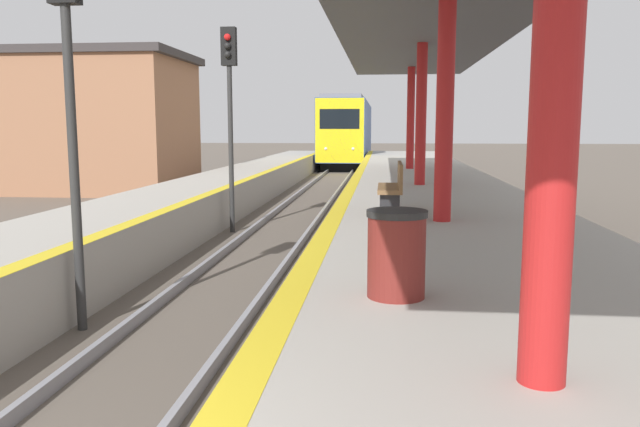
{
  "coord_description": "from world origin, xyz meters",
  "views": [
    {
      "loc": [
        2.5,
        -1.97,
        2.59
      ],
      "look_at": [
        0.71,
        15.6,
        0.14
      ],
      "focal_mm": 35.0,
      "sensor_mm": 36.0,
      "label": 1
    }
  ],
  "objects_px": {
    "signal_near": "(67,57)",
    "bench": "(393,186)",
    "train": "(348,132)",
    "signal_mid": "(230,92)",
    "trash_bin": "(396,254)"
  },
  "relations": [
    {
      "from": "train",
      "to": "trash_bin",
      "type": "xyz_separation_m",
      "value": [
        2.63,
        -38.62,
        -0.86
      ]
    },
    {
      "from": "signal_near",
      "to": "bench",
      "type": "relative_size",
      "value": 3.15
    },
    {
      "from": "signal_near",
      "to": "train",
      "type": "bearing_deg",
      "value": 87.92
    },
    {
      "from": "signal_near",
      "to": "trash_bin",
      "type": "xyz_separation_m",
      "value": [
        3.98,
        -1.69,
        -2.01
      ]
    },
    {
      "from": "train",
      "to": "bench",
      "type": "bearing_deg",
      "value": -85.3
    },
    {
      "from": "train",
      "to": "signal_near",
      "type": "distance_m",
      "value": 36.97
    },
    {
      "from": "signal_near",
      "to": "signal_mid",
      "type": "height_order",
      "value": "same"
    },
    {
      "from": "signal_mid",
      "to": "bench",
      "type": "distance_m",
      "value": 5.51
    },
    {
      "from": "signal_near",
      "to": "signal_mid",
      "type": "xyz_separation_m",
      "value": [
        0.11,
        7.62,
        0.0
      ]
    },
    {
      "from": "train",
      "to": "signal_near",
      "type": "bearing_deg",
      "value": -92.08
    },
    {
      "from": "signal_near",
      "to": "signal_mid",
      "type": "bearing_deg",
      "value": 89.15
    },
    {
      "from": "train",
      "to": "signal_near",
      "type": "xyz_separation_m",
      "value": [
        -1.34,
        -36.93,
        1.16
      ]
    },
    {
      "from": "signal_near",
      "to": "bench",
      "type": "bearing_deg",
      "value": 46.58
    },
    {
      "from": "train",
      "to": "bench",
      "type": "xyz_separation_m",
      "value": [
        2.69,
        -32.67,
        -0.78
      ]
    },
    {
      "from": "train",
      "to": "trash_bin",
      "type": "relative_size",
      "value": 22.36
    }
  ]
}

